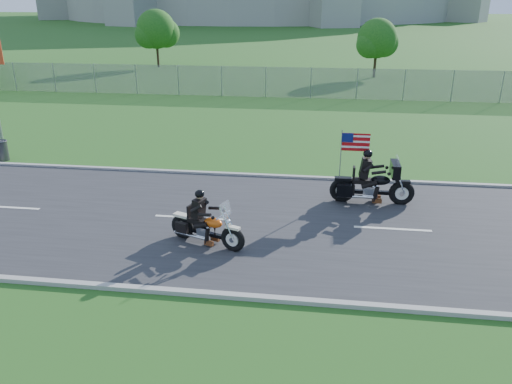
# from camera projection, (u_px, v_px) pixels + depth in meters

# --- Properties ---
(ground) EXTENTS (420.00, 420.00, 0.00)m
(ground) POSITION_uv_depth(u_px,v_px,m) (255.00, 222.00, 14.90)
(ground) COLOR #21531A
(ground) RESTS_ON ground
(road) EXTENTS (120.00, 8.00, 0.04)m
(road) POSITION_uv_depth(u_px,v_px,m) (255.00, 222.00, 14.90)
(road) COLOR #28282B
(road) RESTS_ON ground
(curb_north) EXTENTS (120.00, 0.18, 0.12)m
(curb_north) POSITION_uv_depth(u_px,v_px,m) (270.00, 176.00, 18.62)
(curb_north) COLOR #9E9B93
(curb_north) RESTS_ON ground
(curb_south) EXTENTS (120.00, 0.18, 0.12)m
(curb_south) POSITION_uv_depth(u_px,v_px,m) (231.00, 296.00, 11.15)
(curb_south) COLOR #9E9B93
(curb_south) RESTS_ON ground
(fence) EXTENTS (60.00, 0.03, 2.00)m
(fence) POSITION_uv_depth(u_px,v_px,m) (222.00, 81.00, 33.62)
(fence) COLOR gray
(fence) RESTS_ON ground
(tree_fence_near) EXTENTS (3.52, 3.28, 4.75)m
(tree_fence_near) POSITION_uv_depth(u_px,v_px,m) (377.00, 40.00, 40.80)
(tree_fence_near) COLOR #382316
(tree_fence_near) RESTS_ON ground
(tree_fence_mid) EXTENTS (3.96, 3.69, 5.30)m
(tree_fence_mid) POSITION_uv_depth(u_px,v_px,m) (157.00, 31.00, 46.84)
(tree_fence_mid) COLOR #382316
(tree_fence_mid) RESTS_ON ground
(motorcycle_lead) EXTENTS (2.24, 1.10, 1.57)m
(motorcycle_lead) POSITION_uv_depth(u_px,v_px,m) (206.00, 228.00, 13.40)
(motorcycle_lead) COLOR black
(motorcycle_lead) RESTS_ON ground
(motorcycle_follow) EXTENTS (2.71, 0.89, 2.26)m
(motorcycle_follow) POSITION_uv_depth(u_px,v_px,m) (372.00, 186.00, 16.06)
(motorcycle_follow) COLOR black
(motorcycle_follow) RESTS_ON ground
(trash_can) EXTENTS (0.51, 0.51, 0.81)m
(trash_can) POSITION_uv_depth(u_px,v_px,m) (2.00, 151.00, 20.44)
(trash_can) COLOR #38383D
(trash_can) RESTS_ON ground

